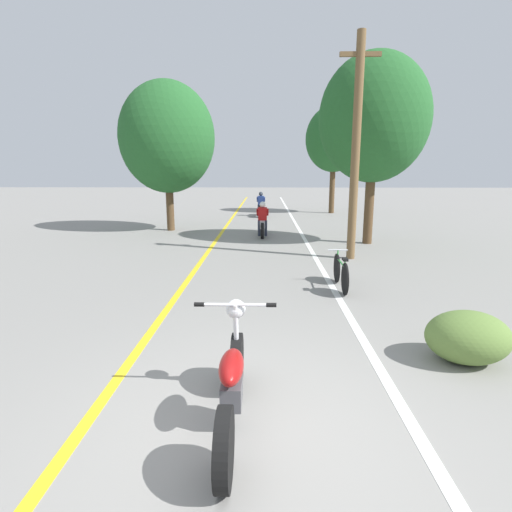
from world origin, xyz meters
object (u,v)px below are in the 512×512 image
(roadside_tree_left, at_px, (167,138))
(motorcycle_foreground, at_px, (232,383))
(roadside_tree_right_far, at_px, (334,139))
(bicycle_parked, at_px, (341,272))
(motorcycle_rider_lead, at_px, (262,223))
(motorcycle_rider_far, at_px, (261,207))
(utility_pole, at_px, (356,147))
(roadside_tree_right_near, at_px, (374,119))

(roadside_tree_left, relative_size, motorcycle_foreground, 2.85)
(roadside_tree_right_far, bearing_deg, bicycle_parked, -98.45)
(motorcycle_rider_lead, bearing_deg, motorcycle_foreground, -91.03)
(roadside_tree_left, relative_size, motorcycle_rider_far, 2.98)
(roadside_tree_left, xyz_separation_m, bicycle_parked, (5.73, -8.62, -3.50))
(motorcycle_rider_lead, bearing_deg, utility_pole, -57.68)
(roadside_tree_right_near, relative_size, bicycle_parked, 3.91)
(motorcycle_foreground, relative_size, motorcycle_rider_lead, 1.10)
(roadside_tree_right_near, distance_m, motorcycle_rider_lead, 5.49)
(motorcycle_foreground, xyz_separation_m, motorcycle_rider_lead, (0.22, 12.03, 0.06))
(motorcycle_foreground, distance_m, bicycle_parked, 5.23)
(motorcycle_rider_lead, bearing_deg, motorcycle_rider_far, 91.15)
(roadside_tree_right_far, distance_m, motorcycle_rider_lead, 10.57)
(motorcycle_rider_far, bearing_deg, motorcycle_rider_lead, -88.85)
(bicycle_parked, bearing_deg, motorcycle_rider_lead, 103.71)
(motorcycle_rider_lead, height_order, motorcycle_rider_far, motorcycle_rider_far)
(roadside_tree_right_far, relative_size, roadside_tree_left, 1.03)
(roadside_tree_left, bearing_deg, motorcycle_foreground, -74.40)
(roadside_tree_left, bearing_deg, motorcycle_rider_lead, -19.86)
(utility_pole, xyz_separation_m, motorcycle_foreground, (-2.83, -7.90, -2.70))
(utility_pole, height_order, motorcycle_rider_far, utility_pole)
(motorcycle_foreground, bearing_deg, utility_pole, 70.33)
(roadside_tree_right_near, xyz_separation_m, motorcycle_rider_lead, (-3.72, 1.59, -3.71))
(roadside_tree_right_near, relative_size, motorcycle_rider_lead, 3.24)
(roadside_tree_right_near, height_order, motorcycle_foreground, roadside_tree_right_near)
(roadside_tree_right_far, height_order, motorcycle_rider_lead, roadside_tree_right_far)
(roadside_tree_right_near, distance_m, bicycle_parked, 7.07)
(roadside_tree_right_far, bearing_deg, motorcycle_rider_lead, -114.92)
(motorcycle_foreground, distance_m, motorcycle_rider_far, 19.07)
(roadside_tree_left, height_order, motorcycle_rider_lead, roadside_tree_left)
(motorcycle_rider_lead, relative_size, bicycle_parked, 1.20)
(utility_pole, bearing_deg, roadside_tree_right_near, 66.27)
(roadside_tree_right_near, bearing_deg, motorcycle_rider_far, 114.10)
(motorcycle_foreground, height_order, bicycle_parked, motorcycle_foreground)
(bicycle_parked, bearing_deg, roadside_tree_right_near, 70.60)
(motorcycle_foreground, relative_size, bicycle_parked, 1.33)
(roadside_tree_right_far, relative_size, bicycle_parked, 3.88)
(roadside_tree_left, bearing_deg, roadside_tree_right_far, 42.69)
(motorcycle_rider_far, xyz_separation_m, bicycle_parked, (1.90, -14.23, -0.16))
(motorcycle_rider_lead, xyz_separation_m, motorcycle_rider_far, (-0.14, 7.05, 0.01))
(motorcycle_rider_lead, bearing_deg, bicycle_parked, -76.29)
(utility_pole, height_order, roadside_tree_right_far, roadside_tree_right_far)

